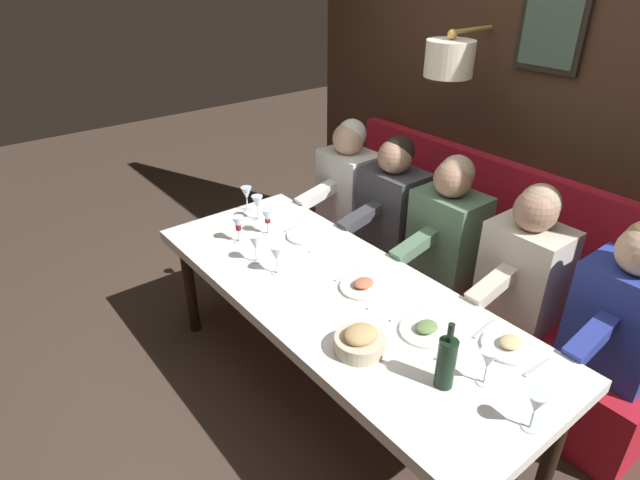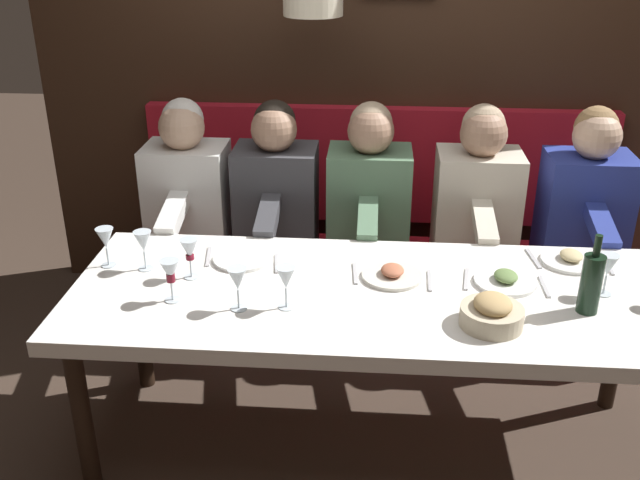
% 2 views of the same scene
% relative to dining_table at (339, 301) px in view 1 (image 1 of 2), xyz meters
% --- Properties ---
extents(ground_plane, '(12.00, 12.00, 0.00)m').
position_rel_dining_table_xyz_m(ground_plane, '(0.00, 0.00, -0.67)').
color(ground_plane, '#423328').
extents(dining_table, '(0.90, 2.33, 0.74)m').
position_rel_dining_table_xyz_m(dining_table, '(0.00, 0.00, 0.00)').
color(dining_table, white).
rests_on(dining_table, ground_plane).
extents(banquette_bench, '(0.52, 2.53, 0.45)m').
position_rel_dining_table_xyz_m(banquette_bench, '(0.89, 0.00, -0.45)').
color(banquette_bench, red).
rests_on(banquette_bench, ground_plane).
extents(back_wall_panel, '(0.59, 3.73, 2.90)m').
position_rel_dining_table_xyz_m(back_wall_panel, '(1.46, 0.00, 0.69)').
color(back_wall_panel, '#382316').
rests_on(back_wall_panel, ground_plane).
extents(diner_nearest, '(0.60, 0.40, 0.79)m').
position_rel_dining_table_xyz_m(diner_nearest, '(0.88, -0.99, 0.14)').
color(diner_nearest, '#283893').
rests_on(diner_nearest, banquette_bench).
extents(diner_near, '(0.60, 0.40, 0.79)m').
position_rel_dining_table_xyz_m(diner_near, '(0.88, -0.48, 0.14)').
color(diner_near, beige).
rests_on(diner_near, banquette_bench).
extents(diner_middle, '(0.60, 0.40, 0.79)m').
position_rel_dining_table_xyz_m(diner_middle, '(0.88, 0.04, 0.14)').
color(diner_middle, '#567A5B').
rests_on(diner_middle, banquette_bench).
extents(diner_far, '(0.60, 0.40, 0.79)m').
position_rel_dining_table_xyz_m(diner_far, '(0.88, 0.50, 0.14)').
color(diner_far, '#3D3D42').
rests_on(diner_far, banquette_bench).
extents(diner_farthest, '(0.60, 0.40, 0.79)m').
position_rel_dining_table_xyz_m(diner_farthest, '(0.88, 0.94, 0.14)').
color(diner_farthest, white).
rests_on(diner_farthest, banquette_bench).
extents(place_setting_0, '(0.24, 0.32, 0.05)m').
position_rel_dining_table_xyz_m(place_setting_0, '(0.09, -0.50, 0.08)').
color(place_setting_0, white).
rests_on(place_setting_0, dining_table).
extents(place_setting_1, '(0.24, 0.33, 0.01)m').
position_rel_dining_table_xyz_m(place_setting_1, '(0.21, 0.55, 0.07)').
color(place_setting_1, white).
rests_on(place_setting_1, dining_table).
extents(place_setting_2, '(0.24, 0.32, 0.05)m').
position_rel_dining_table_xyz_m(place_setting_2, '(0.30, -0.79, 0.08)').
color(place_setting_2, white).
rests_on(place_setting_2, dining_table).
extents(place_setting_3, '(0.24, 0.31, 0.05)m').
position_rel_dining_table_xyz_m(place_setting_3, '(0.11, -0.06, 0.08)').
color(place_setting_3, silver).
rests_on(place_setting_3, dining_table).
extents(wine_glass_0, '(0.07, 0.07, 0.16)m').
position_rel_dining_table_xyz_m(wine_glass_0, '(0.05, 0.72, 0.18)').
color(wine_glass_0, silver).
rests_on(wine_glass_0, dining_table).
extents(wine_glass_1, '(0.07, 0.07, 0.16)m').
position_rel_dining_table_xyz_m(wine_glass_1, '(-0.02, -1.09, 0.18)').
color(wine_glass_1, silver).
rests_on(wine_glass_1, dining_table).
extents(wine_glass_2, '(0.07, 0.07, 0.16)m').
position_rel_dining_table_xyz_m(wine_glass_2, '(0.11, 0.92, 0.18)').
color(wine_glass_2, silver).
rests_on(wine_glass_2, dining_table).
extents(wine_glass_3, '(0.07, 0.07, 0.16)m').
position_rel_dining_table_xyz_m(wine_glass_3, '(0.13, 1.08, 0.18)').
color(wine_glass_3, silver).
rests_on(wine_glass_3, dining_table).
extents(wine_glass_4, '(0.07, 0.07, 0.16)m').
position_rel_dining_table_xyz_m(wine_glass_4, '(-0.15, 0.32, 0.18)').
color(wine_glass_4, silver).
rests_on(wine_glass_4, dining_table).
extents(wine_glass_5, '(0.07, 0.07, 0.16)m').
position_rel_dining_table_xyz_m(wine_glass_5, '(0.04, -0.85, 0.18)').
color(wine_glass_5, silver).
rests_on(wine_glass_5, dining_table).
extents(wine_glass_6, '(0.07, 0.07, 0.16)m').
position_rel_dining_table_xyz_m(wine_glass_6, '(-0.13, 0.75, 0.18)').
color(wine_glass_6, silver).
rests_on(wine_glass_6, dining_table).
extents(wine_glass_7, '(0.07, 0.07, 0.16)m').
position_rel_dining_table_xyz_m(wine_glass_7, '(-0.18, 0.49, 0.18)').
color(wine_glass_7, silver).
rests_on(wine_glass_7, dining_table).
extents(wine_bottle, '(0.08, 0.08, 0.30)m').
position_rel_dining_table_xyz_m(wine_bottle, '(-0.10, -0.76, 0.18)').
color(wine_bottle, black).
rests_on(wine_bottle, dining_table).
extents(bread_bowl, '(0.22, 0.22, 0.12)m').
position_rel_dining_table_xyz_m(bread_bowl, '(-0.22, -0.40, 0.11)').
color(bread_bowl, beige).
rests_on(bread_bowl, dining_table).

